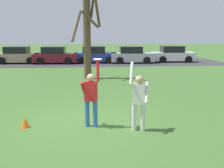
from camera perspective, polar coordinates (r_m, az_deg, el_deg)
ground_plane at (r=8.39m, az=-6.00°, el=-8.57°), size 120.00×120.00×0.00m
person_catcher at (r=7.77m, az=-4.73°, el=-2.61°), size 0.58×0.48×2.08m
person_defender at (r=7.47m, az=6.03°, el=-3.20°), size 0.62×0.55×2.04m
frisbee_disc at (r=7.51m, az=-3.22°, el=5.54°), size 0.26×0.26×0.02m
parked_car_tan at (r=26.06m, az=-20.16°, el=5.97°), size 4.16×2.16×1.59m
parked_car_maroon at (r=24.93m, az=-12.57°, el=6.18°), size 4.16×2.16×1.59m
parked_car_blue at (r=24.98m, az=-3.78°, el=6.43°), size 4.16×2.16×1.59m
parked_car_silver at (r=24.88m, az=4.44°, el=6.40°), size 4.16×2.16×1.59m
parked_car_white at (r=26.46m, az=13.43°, el=6.42°), size 4.16×2.16×1.59m
parking_strip at (r=25.00m, az=-7.98°, el=4.69°), size 28.78×6.40×0.01m
bare_tree_tall at (r=16.14m, az=-5.54°, el=10.73°), size 1.89×1.87×5.12m
field_cone_orange at (r=8.33m, az=-18.81°, el=-8.12°), size 0.26×0.26×0.32m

